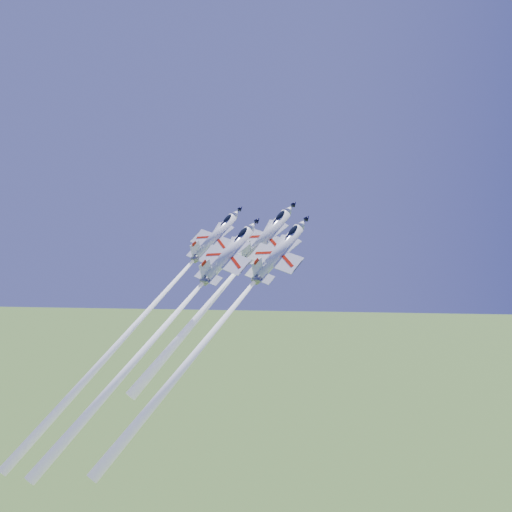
# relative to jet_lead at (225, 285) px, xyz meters

# --- Properties ---
(jet_lead) EXTENTS (25.46, 29.23, 34.79)m
(jet_lead) POSITION_rel_jet_lead_xyz_m (0.00, 0.00, 0.00)
(jet_lead) COLOR white
(jet_left) EXTENTS (30.85, 36.84, 44.38)m
(jet_left) POSITION_rel_jet_lead_xyz_m (-14.68, -4.69, -5.18)
(jet_left) COLOR white
(jet_right) EXTENTS (28.83, 33.80, 40.48)m
(jet_right) POSITION_rel_jet_lead_xyz_m (0.21, -11.28, -4.56)
(jet_right) COLOR white
(jet_slot) EXTENTS (28.78, 33.79, 40.50)m
(jet_slot) POSITION_rel_jet_lead_xyz_m (-9.13, -11.63, -5.03)
(jet_slot) COLOR white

